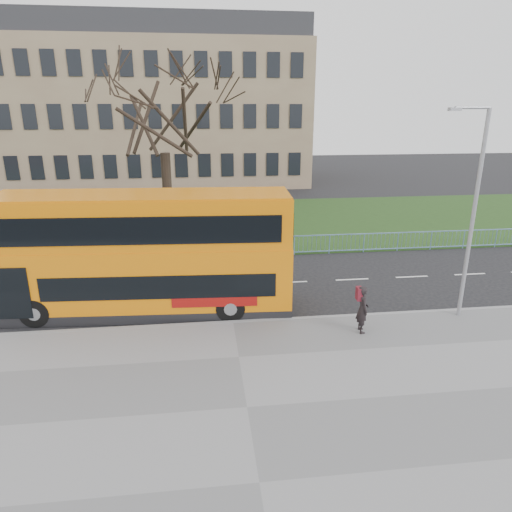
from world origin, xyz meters
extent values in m
plane|color=black|center=(0.00, 0.00, 0.00)|extent=(120.00, 120.00, 0.00)
cube|color=slate|center=(0.00, -6.75, 0.06)|extent=(80.00, 10.50, 0.12)
cube|color=gray|center=(0.00, -1.55, 0.07)|extent=(80.00, 0.20, 0.14)
cube|color=#1D3914|center=(0.00, 14.30, 0.04)|extent=(80.00, 15.40, 0.08)
cube|color=#816852|center=(-5.00, 35.00, 7.00)|extent=(30.00, 15.00, 14.00)
cube|color=orange|center=(-3.26, 0.15, 1.43)|extent=(11.37, 3.33, 2.09)
cube|color=orange|center=(-3.26, 0.15, 2.66)|extent=(11.37, 3.33, 0.36)
cube|color=orange|center=(-3.26, 0.15, 3.77)|extent=(11.31, 3.28, 1.87)
cube|color=black|center=(-2.70, -1.23, 1.51)|extent=(8.65, 0.55, 0.91)
cube|color=black|center=(-3.34, -1.17, 3.68)|extent=(10.32, 0.65, 1.02)
cylinder|color=black|center=(-7.34, -0.82, 0.56)|extent=(1.13, 0.36, 1.11)
cylinder|color=black|center=(-0.07, -1.25, 0.56)|extent=(1.13, 0.36, 1.11)
imported|color=black|center=(4.54, -2.87, 1.00)|extent=(0.45, 0.66, 1.75)
cylinder|color=#96979E|center=(8.80, -2.00, 3.98)|extent=(0.15, 0.15, 7.71)
cylinder|color=#96979E|center=(8.13, -2.08, 7.83)|extent=(1.35, 0.26, 0.10)
cube|color=#96979E|center=(7.46, -2.16, 7.78)|extent=(0.45, 0.22, 0.12)
camera|label=1|loc=(-1.01, -17.16, 7.87)|focal=32.00mm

